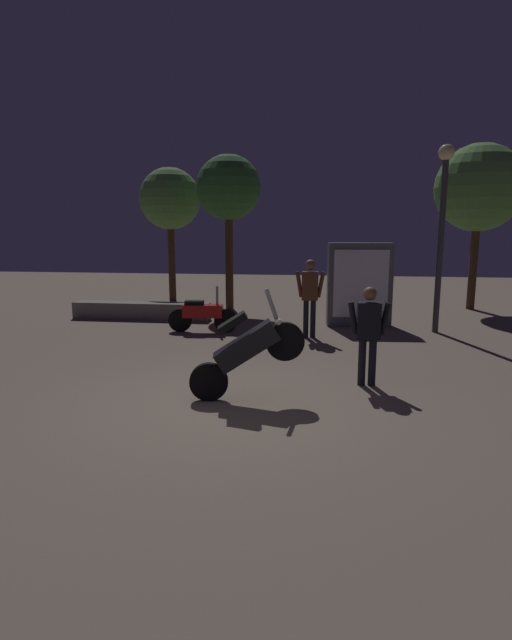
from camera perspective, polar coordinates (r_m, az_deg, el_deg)
The scene contains 11 objects.
ground_plane at distance 7.34m, azimuth -2.97°, elevation -9.33°, with size 40.00×40.00×0.00m, color #756656.
motorcycle_black_foreground at distance 7.27m, azimuth -1.08°, elevation -3.38°, with size 1.65×0.48×1.63m.
motorcycle_red_parked_left at distance 12.17m, azimuth -6.02°, elevation 0.68°, with size 1.66×0.39×1.11m.
person_rider_beside at distance 8.09m, azimuth 12.54°, elevation -0.86°, with size 0.66×0.24×1.58m.
person_bystander_far at distance 11.47m, azimuth 6.09°, elevation 3.26°, with size 0.67×0.24×1.77m.
streetlamp_near at distance 12.69m, azimuth 20.24°, elevation 11.22°, with size 0.36×0.36×4.32m.
tree_left_bg at distance 16.82m, azimuth 23.80°, elevation 13.38°, with size 2.57×2.57×4.91m.
tree_center_bg at distance 15.56m, azimuth -3.10°, elevation 14.48°, with size 1.92×1.92×4.61m.
tree_right_bg at distance 17.61m, azimuth -9.65°, elevation 13.19°, with size 2.04×2.04×4.44m.
kiosk_billboard at distance 13.11m, azimuth 11.54°, elevation 3.93°, with size 1.63×0.64×2.10m.
planter_wall_low at distance 14.27m, azimuth -12.76°, elevation 1.03°, with size 3.78×0.50×0.45m.
Camera 1 is at (1.29, -6.79, 2.47)m, focal length 28.46 mm.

